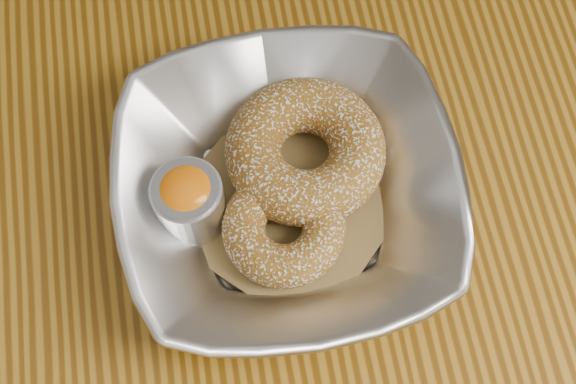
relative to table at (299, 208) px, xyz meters
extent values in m
plane|color=#565659|center=(0.00, 0.00, -0.65)|extent=(4.00, 4.00, 0.00)
cube|color=brown|center=(0.00, 0.00, 0.08)|extent=(1.20, 0.80, 0.04)
imported|color=silver|center=(-0.02, -0.04, 0.13)|extent=(0.24, 0.24, 0.06)
cube|color=brown|center=(-0.02, -0.04, 0.11)|extent=(0.21, 0.21, 0.00)
torus|color=brown|center=(0.00, -0.01, 0.13)|extent=(0.14, 0.14, 0.04)
torus|color=brown|center=(-0.02, -0.06, 0.12)|extent=(0.09, 0.09, 0.03)
cylinder|color=silver|center=(-0.09, -0.04, 0.13)|extent=(0.05, 0.05, 0.05)
cylinder|color=gray|center=(-0.09, -0.04, 0.13)|extent=(0.05, 0.05, 0.04)
ellipsoid|color=orange|center=(-0.09, -0.04, 0.15)|extent=(0.04, 0.04, 0.03)
camera|label=1|loc=(-0.05, -0.26, 0.65)|focal=50.00mm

